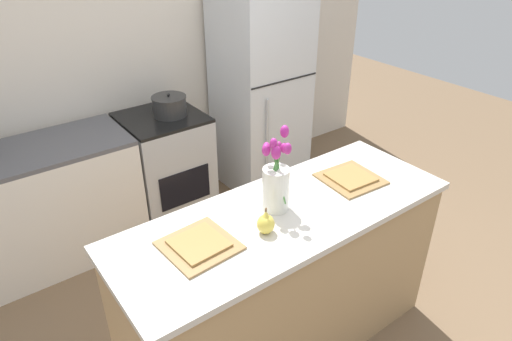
# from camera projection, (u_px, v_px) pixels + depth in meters

# --- Properties ---
(ground_plane) EXTENTS (10.00, 10.00, 0.00)m
(ground_plane) POSITION_uv_depth(u_px,v_px,m) (281.00, 341.00, 2.74)
(ground_plane) COLOR brown
(back_wall) EXTENTS (5.20, 0.08, 2.70)m
(back_wall) POSITION_uv_depth(u_px,v_px,m) (119.00, 46.00, 3.46)
(back_wall) COLOR silver
(back_wall) RESTS_ON ground_plane
(kitchen_island) EXTENTS (1.80, 0.66, 0.95)m
(kitchen_island) POSITION_uv_depth(u_px,v_px,m) (283.00, 282.00, 2.51)
(kitchen_island) COLOR tan
(kitchen_island) RESTS_ON ground_plane
(back_counter) EXTENTS (1.68, 0.60, 0.89)m
(back_counter) POSITION_uv_depth(u_px,v_px,m) (12.00, 217.00, 3.09)
(back_counter) COLOR silver
(back_counter) RESTS_ON ground_plane
(stove_range) EXTENTS (0.60, 0.61, 0.89)m
(stove_range) POSITION_uv_depth(u_px,v_px,m) (167.00, 167.00, 3.69)
(stove_range) COLOR #B2B5B7
(stove_range) RESTS_ON ground_plane
(refrigerator) EXTENTS (0.68, 0.67, 1.71)m
(refrigerator) POSITION_uv_depth(u_px,v_px,m) (260.00, 94.00, 3.97)
(refrigerator) COLOR silver
(refrigerator) RESTS_ON ground_plane
(flower_vase) EXTENTS (0.15, 0.19, 0.44)m
(flower_vase) POSITION_uv_depth(u_px,v_px,m) (276.00, 182.00, 2.22)
(flower_vase) COLOR silver
(flower_vase) RESTS_ON kitchen_island
(pear_figurine) EXTENTS (0.08, 0.08, 0.14)m
(pear_figurine) POSITION_uv_depth(u_px,v_px,m) (266.00, 223.00, 2.10)
(pear_figurine) COLOR #E5CC4C
(pear_figurine) RESTS_ON kitchen_island
(plate_setting_left) EXTENTS (0.32, 0.32, 0.02)m
(plate_setting_left) POSITION_uv_depth(u_px,v_px,m) (199.00, 245.00, 2.03)
(plate_setting_left) COLOR olive
(plate_setting_left) RESTS_ON kitchen_island
(plate_setting_right) EXTENTS (0.32, 0.32, 0.02)m
(plate_setting_right) POSITION_uv_depth(u_px,v_px,m) (351.00, 178.00, 2.53)
(plate_setting_right) COLOR olive
(plate_setting_right) RESTS_ON kitchen_island
(cooking_pot) EXTENTS (0.26, 0.26, 0.17)m
(cooking_pot) POSITION_uv_depth(u_px,v_px,m) (169.00, 106.00, 3.44)
(cooking_pot) COLOR #2D2D2D
(cooking_pot) RESTS_ON stove_range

